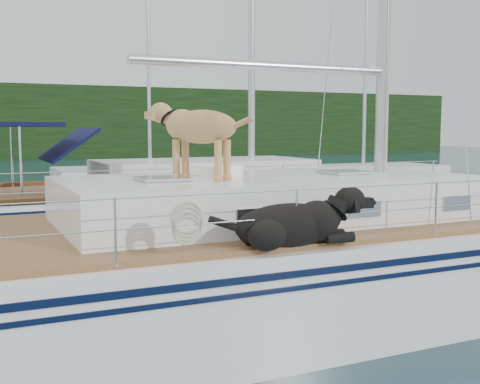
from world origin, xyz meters
TOP-DOWN VIEW (x-y plane):
  - ground at (0.00, 0.00)m, footprint 120.00×120.00m
  - main_sailboat at (0.09, -0.01)m, footprint 12.00×3.85m
  - neighbor_sailboat at (1.14, 5.83)m, footprint 11.00×3.50m
  - bg_boat_center at (4.00, 16.00)m, footprint 7.20×3.00m
  - bg_boat_east at (12.00, 13.00)m, footprint 6.40×3.00m

SIDE VIEW (x-z plane):
  - ground at x=0.00m, z-range 0.00..0.00m
  - bg_boat_center at x=4.00m, z-range -5.37..6.28m
  - bg_boat_east at x=12.00m, z-range -5.37..6.28m
  - neighbor_sailboat at x=1.14m, z-range -6.02..7.28m
  - main_sailboat at x=0.09m, z-range -6.33..7.68m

